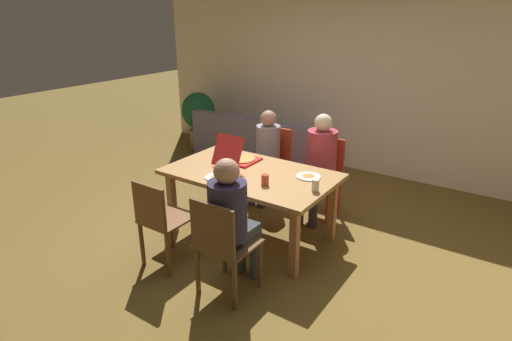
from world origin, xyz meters
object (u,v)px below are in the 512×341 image
Objects in this scene: chair_2 at (222,244)px; drinking_glass_2 at (265,180)px; person_2 at (231,214)px; plate_0 at (308,176)px; drinking_glass_1 at (315,185)px; chair_1 at (272,160)px; person_1 at (266,149)px; couch at (258,147)px; pizza_box_0 at (239,158)px; chair_3 at (161,220)px; potted_plant at (199,115)px; chair_0 at (324,172)px; drinking_glass_0 at (239,182)px; plate_1 at (217,177)px; dining_table at (251,179)px; person_0 at (319,159)px.

drinking_glass_2 is (-0.08, 0.78, 0.29)m from chair_2.
person_2 is 4.89× the size of plate_0.
person_2 is 0.87m from drinking_glass_1.
plate_0 is (0.92, -0.78, 0.24)m from chair_1.
person_1 is 0.56× the size of couch.
couch is at bearing 117.78° from pizza_box_0.
person_2 is at bearing -99.18° from plate_0.
chair_3 reaches higher than drinking_glass_2.
pizza_box_0 is at bearing -40.02° from potted_plant.
chair_3 is (-0.75, -1.89, -0.04)m from chair_0.
drinking_glass_0 is 0.15× the size of potted_plant.
drinking_glass_1 is 1.10× the size of drinking_glass_2.
chair_2 is 1.03× the size of chair_3.
plate_1 is 0.11× the size of couch.
person_1 is 1.28× the size of chair_2.
drinking_glass_2 is at bearing -33.29° from dining_table.
drinking_glass_2 is at bearing -163.06° from drinking_glass_1.
chair_0 is 0.24m from person_0.
chair_3 is 7.68× the size of drinking_glass_1.
drinking_glass_1 is at bearing -42.96° from chair_1.
drinking_glass_0 is (0.53, 0.51, 0.33)m from chair_3.
chair_1 is 0.23m from person_1.
person_0 is at bearing 113.80° from drinking_glass_1.
person_1 reaches higher than chair_3.
plate_0 is 0.49m from drinking_glass_2.
drinking_glass_2 is at bearing 13.15° from plate_1.
chair_3 is 3.74m from potted_plant.
chair_3 is 0.81m from drinking_glass_0.
potted_plant reaches higher than couch.
chair_1 is at bearing 97.39° from plate_1.
dining_table is 0.38m from plate_1.
chair_2 is 0.44× the size of couch.
plate_0 is at bearing 58.83° from drinking_glass_2.
plate_1 is 1.00m from drinking_glass_1.
plate_0 is 0.75m from drinking_glass_0.
plate_1 is 0.52m from drinking_glass_2.
couch is at bearing 114.26° from plate_1.
person_0 is 1.01× the size of person_2.
potted_plant reaches higher than chair_3.
dining_table is at bearing -39.17° from potted_plant.
dining_table is at bearing 146.71° from drinking_glass_2.
person_0 reaches higher than person_2.
chair_2 is 0.26m from person_2.
person_1 reaches higher than chair_2.
drinking_glass_2 is at bearing 95.90° from chair_2.
chair_1 is 1.55m from drinking_glass_0.
chair_0 is at bearing 90.00° from chair_2.
pizza_box_0 is 1.94× the size of plate_0.
dining_table is 1.02m from chair_3.
drinking_glass_1 is at bearing -66.20° from person_0.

